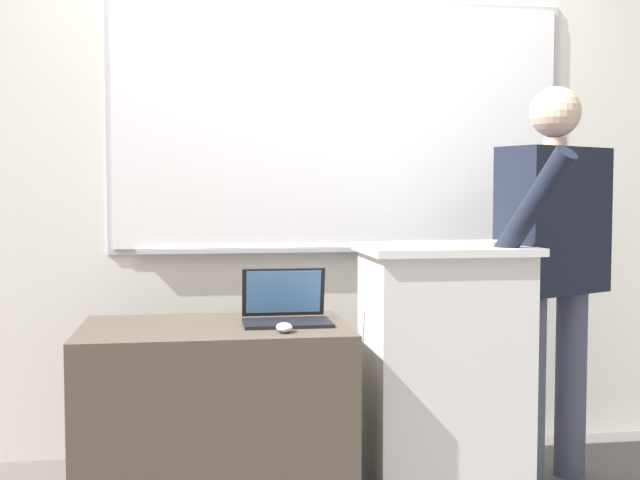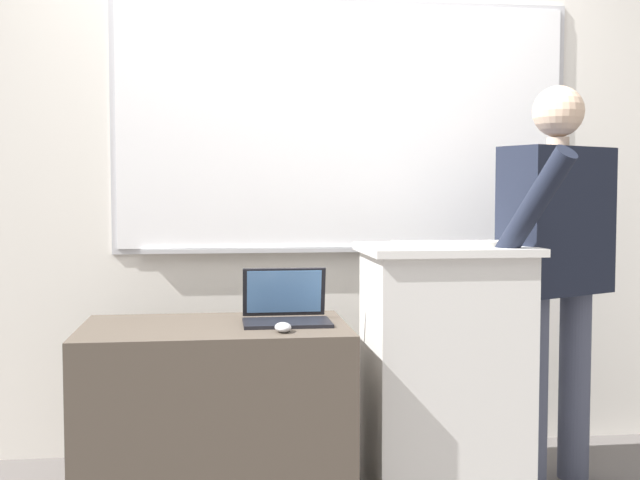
# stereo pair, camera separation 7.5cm
# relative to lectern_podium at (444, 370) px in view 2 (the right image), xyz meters

# --- Properties ---
(back_wall) EXTENTS (6.40, 0.17, 2.89)m
(back_wall) POSITION_rel_lectern_podium_xyz_m (-0.49, 0.70, 0.95)
(back_wall) COLOR silver
(back_wall) RESTS_ON ground_plane
(lectern_podium) EXTENTS (0.65, 0.52, 1.00)m
(lectern_podium) POSITION_rel_lectern_podium_xyz_m (0.00, 0.00, 0.00)
(lectern_podium) COLOR silver
(lectern_podium) RESTS_ON ground_plane
(side_desk) EXTENTS (1.01, 0.62, 0.71)m
(side_desk) POSITION_rel_lectern_podium_xyz_m (-0.90, -0.03, -0.15)
(side_desk) COLOR #4C4238
(side_desk) RESTS_ON ground_plane
(person_presenter) EXTENTS (0.64, 0.70, 1.64)m
(person_presenter) POSITION_rel_lectern_podium_xyz_m (0.48, 0.04, 0.45)
(person_presenter) COLOR #474C60
(person_presenter) RESTS_ON ground_plane
(laptop) EXTENTS (0.33, 0.26, 0.21)m
(laptop) POSITION_rel_lectern_podium_xyz_m (-0.63, 0.01, 0.26)
(laptop) COLOR black
(laptop) RESTS_ON side_desk
(wireless_keyboard) EXTENTS (0.45, 0.13, 0.02)m
(wireless_keyboard) POSITION_rel_lectern_podium_xyz_m (0.00, -0.06, 0.51)
(wireless_keyboard) COLOR beige
(wireless_keyboard) RESTS_ON lectern_podium
(computer_mouse_by_laptop) EXTENTS (0.06, 0.10, 0.03)m
(computer_mouse_by_laptop) POSITION_rel_lectern_podium_xyz_m (-0.66, -0.21, 0.22)
(computer_mouse_by_laptop) COLOR #BCBCC1
(computer_mouse_by_laptop) RESTS_ON side_desk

